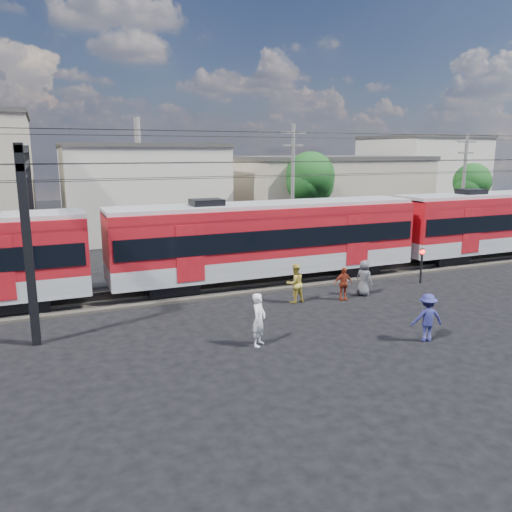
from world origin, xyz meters
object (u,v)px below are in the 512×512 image
object	(u,v)px
commuter_train	(271,237)
crossing_signal	(422,259)
pedestrian_c	(427,318)
pedestrian_a	(259,320)
car_silver	(496,234)

from	to	relation	value
commuter_train	crossing_signal	xyz separation A→B (m)	(7.12, -3.14, -1.14)
commuter_train	pedestrian_c	bearing A→B (deg)	-79.82
pedestrian_a	crossing_signal	bearing A→B (deg)	-22.35
pedestrian_c	car_silver	bearing A→B (deg)	-128.72
pedestrian_a	car_silver	xyz separation A→B (m)	(24.43, 11.71, -0.29)
pedestrian_a	crossing_signal	size ratio (longest dim) A/B	1.04
commuter_train	car_silver	world-z (taller)	commuter_train
car_silver	crossing_signal	size ratio (longest dim) A/B	2.12
pedestrian_a	car_silver	bearing A→B (deg)	-18.91
pedestrian_a	crossing_signal	distance (m)	11.99
crossing_signal	car_silver	bearing A→B (deg)	28.33
commuter_train	pedestrian_a	world-z (taller)	commuter_train
car_silver	crossing_signal	distance (m)	15.15
pedestrian_a	pedestrian_c	bearing A→B (deg)	-63.62
commuter_train	crossing_signal	size ratio (longest dim) A/B	27.57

